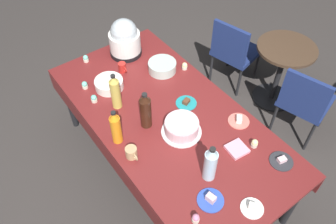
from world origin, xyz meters
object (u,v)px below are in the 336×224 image
(dessert_plate_cobalt, at_px, (211,200))
(cupcake_mint, at_px, (254,143))
(cupcake_lemon, at_px, (86,59))
(soda_bottle_orange_juice, at_px, (116,128))
(slow_cooker, at_px, (125,39))
(dessert_plate_coral, at_px, (239,120))
(soda_bottle_ginger_ale, at_px, (115,92))
(potluck_table, at_px, (168,121))
(coffee_mug_red, at_px, (122,67))
(soda_bottle_water, at_px, (210,164))
(soda_bottle_cola, at_px, (146,111))
(ceramic_snack_bowl, at_px, (109,84))
(maroon_chair_right, at_px, (305,100))
(cupcake_vanilla, at_px, (94,99))
(coffee_mug_tan, at_px, (131,153))
(maroon_chair_left, at_px, (234,50))
(cupcake_cocoa, at_px, (196,218))
(cupcake_rose, at_px, (85,85))
(frosted_layer_cake, at_px, (182,127))
(dessert_plate_teal, at_px, (186,103))
(glass_salad_bowl, at_px, (162,67))
(round_cafe_table, at_px, (282,64))
(dessert_plate_charcoal, at_px, (281,161))
(dessert_plate_white, at_px, (252,208))
(cupcake_berry, at_px, (185,66))

(dessert_plate_cobalt, distance_m, cupcake_mint, 0.57)
(cupcake_lemon, relative_size, soda_bottle_orange_juice, 0.22)
(slow_cooker, relative_size, cupcake_mint, 5.40)
(dessert_plate_coral, distance_m, soda_bottle_ginger_ale, 1.00)
(potluck_table, distance_m, slow_cooker, 0.93)
(dessert_plate_cobalt, height_order, coffee_mug_red, coffee_mug_red)
(soda_bottle_water, height_order, soda_bottle_cola, soda_bottle_cola)
(soda_bottle_water, bearing_deg, soda_bottle_cola, -172.54)
(ceramic_snack_bowl, relative_size, maroon_chair_right, 0.29)
(cupcake_vanilla, xyz_separation_m, soda_bottle_cola, (0.47, 0.21, 0.12))
(soda_bottle_water, xyz_separation_m, coffee_mug_tan, (-0.45, -0.34, -0.10))
(ceramic_snack_bowl, height_order, maroon_chair_left, maroon_chair_left)
(ceramic_snack_bowl, distance_m, cupcake_cocoa, 1.38)
(cupcake_rose, xyz_separation_m, coffee_mug_red, (0.01, 0.37, 0.01))
(frosted_layer_cake, height_order, ceramic_snack_bowl, frosted_layer_cake)
(slow_cooker, distance_m, dessert_plate_teal, 0.88)
(glass_salad_bowl, height_order, dessert_plate_teal, glass_salad_bowl)
(maroon_chair_left, height_order, maroon_chair_right, same)
(round_cafe_table, bearing_deg, glass_salad_bowl, -109.26)
(maroon_chair_right, bearing_deg, dessert_plate_charcoal, -65.54)
(potluck_table, xyz_separation_m, maroon_chair_right, (0.42, 1.29, -0.20))
(cupcake_vanilla, height_order, coffee_mug_red, coffee_mug_red)
(cupcake_mint, xyz_separation_m, coffee_mug_tan, (-0.46, -0.78, 0.01))
(potluck_table, height_order, cupcake_cocoa, cupcake_cocoa)
(soda_bottle_cola, bearing_deg, soda_bottle_water, 7.46)
(slow_cooker, height_order, dessert_plate_white, slow_cooker)
(cupcake_berry, relative_size, coffee_mug_tan, 0.54)
(dessert_plate_charcoal, bearing_deg, cupcake_cocoa, -91.77)
(glass_salad_bowl, relative_size, maroon_chair_right, 0.30)
(dessert_plate_cobalt, relative_size, cupcake_vanilla, 2.67)
(potluck_table, xyz_separation_m, dessert_plate_white, (0.96, -0.04, 0.07))
(dessert_plate_coral, xyz_separation_m, cupcake_rose, (-1.07, -0.80, 0.02))
(soda_bottle_cola, bearing_deg, cupcake_rose, -163.52)
(glass_salad_bowl, relative_size, cupcake_berry, 3.77)
(slow_cooker, distance_m, soda_bottle_water, 1.52)
(glass_salad_bowl, distance_m, cupcake_lemon, 0.73)
(cupcake_lemon, bearing_deg, soda_bottle_orange_juice, -13.68)
(frosted_layer_cake, xyz_separation_m, coffee_mug_red, (-0.87, 0.01, -0.01))
(frosted_layer_cake, height_order, slow_cooker, slow_cooker)
(soda_bottle_cola, bearing_deg, slow_cooker, 158.20)
(cupcake_vanilla, distance_m, soda_bottle_orange_juice, 0.48)
(dessert_plate_teal, height_order, soda_bottle_orange_juice, soda_bottle_orange_juice)
(dessert_plate_charcoal, xyz_separation_m, soda_bottle_orange_juice, (-0.86, -0.84, 0.14))
(glass_salad_bowl, height_order, coffee_mug_red, same)
(glass_salad_bowl, distance_m, dessert_plate_teal, 0.46)
(ceramic_snack_bowl, relative_size, dessert_plate_white, 1.61)
(potluck_table, bearing_deg, maroon_chair_left, 112.41)
(soda_bottle_cola, relative_size, coffee_mug_red, 3.02)
(dessert_plate_coral, distance_m, soda_bottle_water, 0.58)
(potluck_table, xyz_separation_m, dessert_plate_charcoal, (0.83, 0.39, 0.07))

